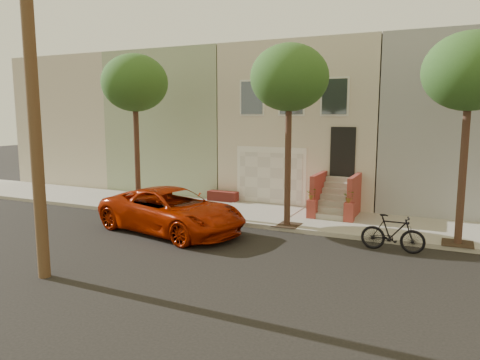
% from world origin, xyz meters
% --- Properties ---
extents(ground, '(90.00, 90.00, 0.00)m').
position_xyz_m(ground, '(0.00, 0.00, 0.00)').
color(ground, black).
rests_on(ground, ground).
extents(sidewalk, '(40.00, 3.70, 0.15)m').
position_xyz_m(sidewalk, '(0.00, 5.35, 0.07)').
color(sidewalk, gray).
rests_on(sidewalk, ground).
extents(house_row, '(33.10, 11.70, 7.00)m').
position_xyz_m(house_row, '(0.00, 11.19, 3.64)').
color(house_row, beige).
rests_on(house_row, sidewalk).
extents(tree_left, '(2.70, 2.57, 6.30)m').
position_xyz_m(tree_left, '(-5.50, 3.90, 5.26)').
color(tree_left, '#2D2116').
rests_on(tree_left, sidewalk).
extents(tree_mid, '(2.70, 2.57, 6.30)m').
position_xyz_m(tree_mid, '(1.00, 3.90, 5.26)').
color(tree_mid, '#2D2116').
rests_on(tree_mid, sidewalk).
extents(tree_right, '(2.70, 2.57, 6.30)m').
position_xyz_m(tree_right, '(6.50, 3.90, 5.26)').
color(tree_right, '#2D2116').
rests_on(tree_right, sidewalk).
extents(pickup_truck, '(5.89, 3.64, 1.52)m').
position_xyz_m(pickup_truck, '(-2.49, 1.83, 0.76)').
color(pickup_truck, '#991B00').
rests_on(pickup_truck, ground).
extents(motorcycle, '(1.86, 0.55, 1.11)m').
position_xyz_m(motorcycle, '(4.72, 2.73, 0.56)').
color(motorcycle, black).
rests_on(motorcycle, ground).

